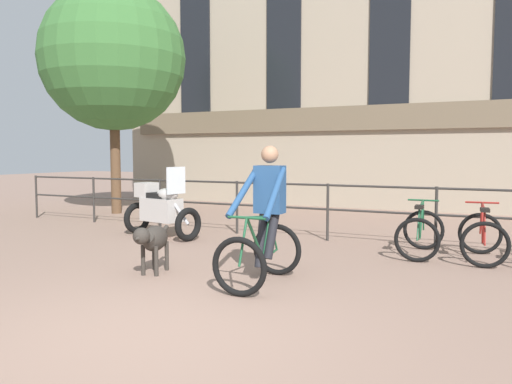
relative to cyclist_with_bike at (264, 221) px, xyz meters
The scene contains 9 objects.
ground_plane 2.16m from the cyclist_with_bike, 95.31° to the right, with size 60.00×60.00×0.00m, color #8E7060.
canal_railing 3.19m from the cyclist_with_bike, 93.36° to the left, with size 15.05×0.05×1.05m.
building_facade 10.06m from the cyclist_with_bike, 91.19° to the left, with size 18.00×0.72×10.63m.
cyclist_with_bike is the anchor object (origin of this frame).
dog 1.56m from the cyclist_with_bike, behind, with size 0.39×0.95×0.67m.
parked_motorcycle 3.85m from the cyclist_with_bike, 145.53° to the left, with size 1.68×0.95×1.35m.
parked_bicycle_near_lamp 2.99m from the cyclist_with_bike, 58.88° to the left, with size 0.70×1.13×0.86m.
parked_bicycle_mid_left 3.52m from the cyclist_with_bike, 46.39° to the left, with size 0.75×1.16×0.86m.
tree_canalside_left 8.71m from the cyclist_with_bike, 143.92° to the left, with size 3.75×3.75×5.94m.
Camera 1 is at (2.74, -3.53, 1.61)m, focal length 35.00 mm.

